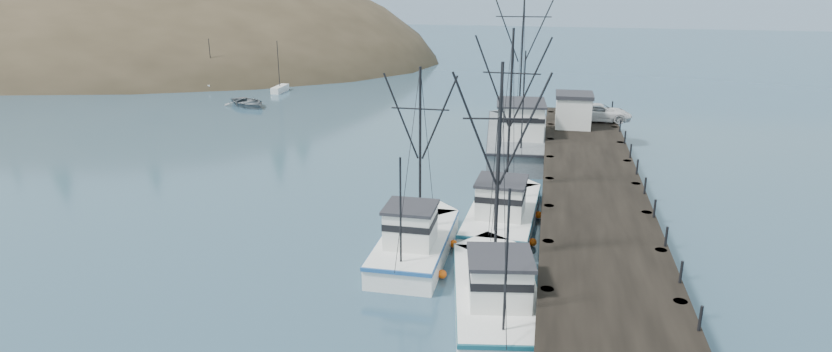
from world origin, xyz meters
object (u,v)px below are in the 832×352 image
(pier, at_px, (592,185))
(work_vessel, at_px, (518,136))
(motorboat, at_px, (248,106))
(pier_shed, at_px, (573,110))
(trawler_far, at_px, (504,211))
(pickup_truck, at_px, (600,113))
(trawler_near, at_px, (495,292))
(trawler_mid, at_px, (416,240))

(pier, relative_size, work_vessel, 2.56)
(work_vessel, height_order, motorboat, work_vessel)
(pier_shed, distance_m, motorboat, 36.37)
(trawler_far, height_order, pickup_truck, trawler_far)
(trawler_far, xyz_separation_m, work_vessel, (0.01, 16.73, 0.41))
(pier_shed, bearing_deg, trawler_near, -98.09)
(trawler_near, distance_m, pickup_truck, 31.20)
(work_vessel, height_order, pickup_truck, work_vessel)
(pier, bearing_deg, trawler_near, -109.67)
(pier, xyz_separation_m, pier_shed, (-0.85, 14.44, 1.73))
(work_vessel, relative_size, motorboat, 3.08)
(pier, height_order, trawler_mid, trawler_mid)
(trawler_near, distance_m, work_vessel, 26.86)
(trawler_mid, distance_m, pier_shed, 24.68)
(trawler_near, distance_m, pier_shed, 28.30)
(trawler_mid, distance_m, work_vessel, 22.37)
(pier, xyz_separation_m, trawler_near, (-4.81, -13.46, -0.87))
(trawler_mid, relative_size, motorboat, 1.84)
(trawler_far, bearing_deg, pickup_truck, 71.83)
(pier, xyz_separation_m, work_vessel, (-5.18, 13.39, -0.46))
(trawler_mid, bearing_deg, trawler_near, -46.82)
(pier, xyz_separation_m, trawler_mid, (-9.40, -8.57, -0.87))
(pier_shed, bearing_deg, pier, -86.64)
(trawler_mid, xyz_separation_m, motorboat, (-25.86, 34.25, -0.82))
(pier, height_order, trawler_far, trawler_far)
(trawler_mid, xyz_separation_m, pier_shed, (8.56, 23.01, 2.60))
(pier, xyz_separation_m, trawler_far, (-5.19, -3.34, -0.87))
(trawler_near, xyz_separation_m, work_vessel, (-0.37, 26.85, 0.41))
(pier, bearing_deg, motorboat, 143.93)
(pier, bearing_deg, work_vessel, 111.15)
(trawler_mid, height_order, pier_shed, trawler_mid)
(trawler_mid, height_order, motorboat, trawler_mid)
(trawler_near, xyz_separation_m, trawler_mid, (-4.59, 4.89, -0.00))
(pier_shed, height_order, pickup_truck, pier_shed)
(motorboat, bearing_deg, pickup_truck, -65.00)
(work_vessel, xyz_separation_m, pickup_truck, (6.68, 3.64, 1.51))
(trawler_near, bearing_deg, pier_shed, 81.91)
(trawler_near, height_order, trawler_mid, trawler_near)
(pickup_truck, bearing_deg, trawler_far, 162.09)
(work_vessel, bearing_deg, pier, -68.85)
(pier, bearing_deg, trawler_mid, -137.66)
(motorboat, bearing_deg, pier, -87.83)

